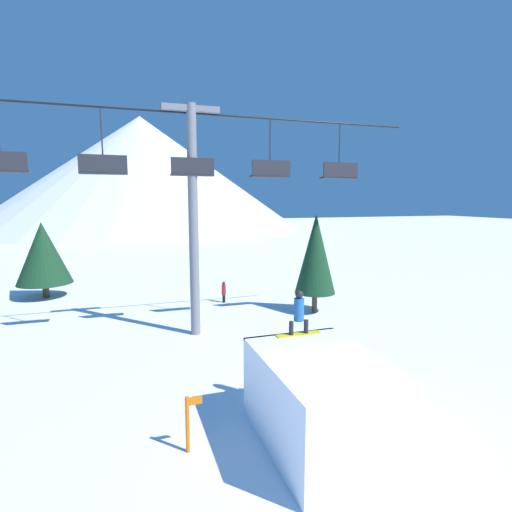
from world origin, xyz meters
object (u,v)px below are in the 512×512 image
Objects in this scene: snow_ramp at (321,401)px; trail_marker at (188,422)px; distant_skier at (224,291)px; pine_tree_near at (316,254)px; snowboarder at (299,313)px.

trail_marker is (-3.13, 0.67, -0.35)m from snow_ramp.
snow_ramp is 2.85× the size of trail_marker.
distant_skier is (4.17, 13.20, -0.08)m from trail_marker.
trail_marker is at bearing -130.28° from pine_tree_near.
snowboarder is at bearing 17.36° from trail_marker.
pine_tree_near reaches higher than trail_marker.
trail_marker is at bearing 167.88° from snow_ramp.
pine_tree_near is (5.12, 10.41, 2.04)m from snow_ramp.
trail_marker is at bearing -162.64° from snowboarder.
distant_skier is at bearing 85.89° from snowboarder.
snow_ramp is at bearing -94.27° from distant_skier.
snow_ramp reaches higher than trail_marker.
distant_skier is at bearing 72.49° from trail_marker.
pine_tree_near reaches higher than snowboarder.
snow_ramp is 2.42m from snowboarder.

